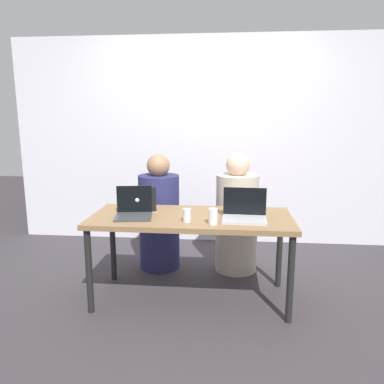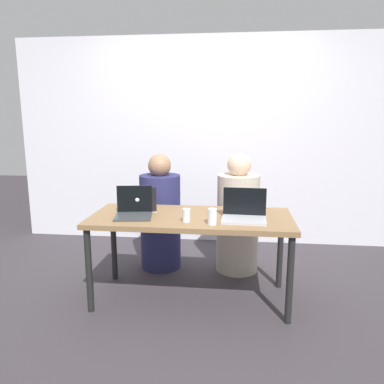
{
  "view_description": "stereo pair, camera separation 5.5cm",
  "coord_description": "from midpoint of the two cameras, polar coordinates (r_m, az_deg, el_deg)",
  "views": [
    {
      "loc": [
        0.28,
        -2.87,
        1.49
      ],
      "look_at": [
        0.0,
        0.07,
        0.89
      ],
      "focal_mm": 35.0,
      "sensor_mm": 36.0,
      "label": 1
    },
    {
      "loc": [
        0.34,
        -2.87,
        1.49
      ],
      "look_at": [
        0.0,
        0.07,
        0.89
      ],
      "focal_mm": 35.0,
      "sensor_mm": 36.0,
      "label": 2
    }
  ],
  "objects": [
    {
      "name": "person_on_left",
      "position": [
        3.71,
        -4.41,
        -3.97
      ],
      "size": [
        0.42,
        0.42,
        1.14
      ],
      "rotation": [
        0.0,
        0.0,
        3.21
      ],
      "color": "navy",
      "rests_on": "ground"
    },
    {
      "name": "water_glass_center",
      "position": [
        2.81,
        -0.31,
        -3.71
      ],
      "size": [
        0.06,
        0.06,
        0.1
      ],
      "color": "silver",
      "rests_on": "desk"
    },
    {
      "name": "laptop_back_left",
      "position": [
        3.15,
        -7.74,
        -2.08
      ],
      "size": [
        0.35,
        0.28,
        0.21
      ],
      "rotation": [
        0.0,
        0.0,
        3.36
      ],
      "color": "silver",
      "rests_on": "desk"
    },
    {
      "name": "laptop_front_right",
      "position": [
        2.9,
        8.49,
        -3.22
      ],
      "size": [
        0.34,
        0.28,
        0.23
      ],
      "rotation": [
        0.0,
        0.0,
        -0.04
      ],
      "color": "#B3B4BC",
      "rests_on": "desk"
    },
    {
      "name": "laptop_front_left",
      "position": [
        3.0,
        -8.36,
        -2.74
      ],
      "size": [
        0.32,
        0.29,
        0.23
      ],
      "rotation": [
        0.0,
        0.0,
        0.16
      ],
      "color": "#363B3E",
      "rests_on": "desk"
    },
    {
      "name": "water_glass_right",
      "position": [
        2.75,
        3.68,
        -3.92
      ],
      "size": [
        0.07,
        0.07,
        0.12
      ],
      "color": "white",
      "rests_on": "desk"
    },
    {
      "name": "ground_plane",
      "position": [
        3.25,
        0.36,
        -15.83
      ],
      "size": [
        12.0,
        12.0,
        0.0
      ],
      "primitive_type": "plane",
      "color": "#363136"
    },
    {
      "name": "back_wall",
      "position": [
        4.45,
        2.56,
        7.65
      ],
      "size": [
        4.5,
        0.1,
        2.39
      ],
      "primitive_type": "cube",
      "color": "silver",
      "rests_on": "ground"
    },
    {
      "name": "desk",
      "position": [
        3.01,
        0.37,
        -4.87
      ],
      "size": [
        1.6,
        0.7,
        0.71
      ],
      "color": "olive",
      "rests_on": "ground"
    },
    {
      "name": "person_on_right",
      "position": [
        3.65,
        7.42,
        -4.18
      ],
      "size": [
        0.5,
        0.5,
        1.16
      ],
      "rotation": [
        0.0,
        0.0,
        2.85
      ],
      "color": "#BEB1A1",
      "rests_on": "ground"
    }
  ]
}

